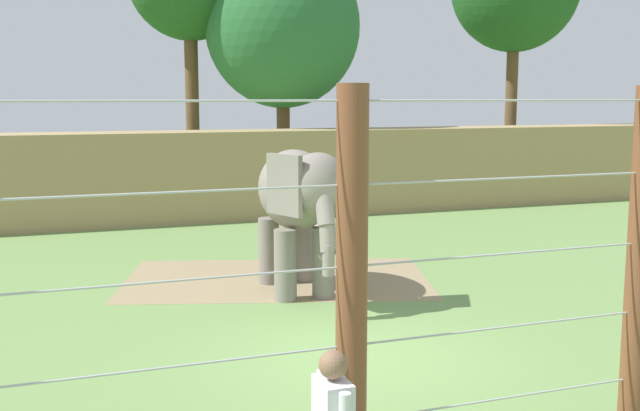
# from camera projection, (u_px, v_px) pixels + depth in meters

# --- Properties ---
(ground_plane) EXTENTS (120.00, 120.00, 0.00)m
(ground_plane) POSITION_uv_depth(u_px,v_px,m) (364.00, 356.00, 10.35)
(ground_plane) COLOR #6B8E4C
(dirt_patch) EXTENTS (6.65, 5.08, 0.01)m
(dirt_patch) POSITION_uv_depth(u_px,v_px,m) (277.00, 279.00, 14.78)
(dirt_patch) COLOR #937F5B
(dirt_patch) RESTS_ON ground
(embankment_wall) EXTENTS (36.00, 1.80, 2.57)m
(embankment_wall) POSITION_uv_depth(u_px,v_px,m) (195.00, 176.00, 21.79)
(embankment_wall) COLOR tan
(embankment_wall) RESTS_ON ground
(elephant) EXTENTS (1.51, 3.58, 2.65)m
(elephant) POSITION_uv_depth(u_px,v_px,m) (299.00, 198.00, 13.41)
(elephant) COLOR gray
(elephant) RESTS_ON ground
(enrichment_ball) EXTENTS (0.72, 0.72, 0.72)m
(enrichment_ball) POSITION_uv_depth(u_px,v_px,m) (324.00, 236.00, 17.32)
(enrichment_ball) COLOR gray
(enrichment_ball) RESTS_ON ground
(cable_fence) EXTENTS (11.14, 0.28, 3.65)m
(cable_fence) POSITION_uv_depth(u_px,v_px,m) (504.00, 280.00, 7.07)
(cable_fence) COLOR brown
(cable_fence) RESTS_ON ground
(tree_behind_wall) EXTENTS (5.04, 5.04, 8.47)m
(tree_behind_wall) POSITION_uv_depth(u_px,v_px,m) (283.00, 27.00, 24.46)
(tree_behind_wall) COLOR brown
(tree_behind_wall) RESTS_ON ground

